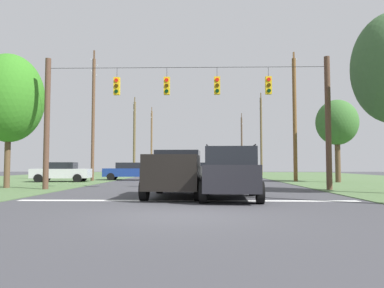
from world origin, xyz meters
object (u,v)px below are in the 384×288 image
object	(u,v)px
distant_car_oncoming	(129,171)
utility_pole_near_left	(242,143)
distant_car_far_parked	(62,172)
utility_pole_far_right	(261,134)
tree_roadside_right	(337,123)
distant_car_crossing_white	(203,171)
tree_roadside_far_right	(9,98)
overhead_signal_span	(187,115)
pickup_truck	(177,173)
utility_pole_distant_right	(134,136)
suv_black	(230,172)
utility_pole_far_left	(93,115)
utility_pole_distant_left	(152,140)
utility_pole_mid_right	(295,118)

from	to	relation	value
distant_car_oncoming	utility_pole_near_left	world-z (taller)	utility_pole_near_left
distant_car_far_parked	utility_pole_far_right	xyz separation A→B (m)	(18.37, 18.00, 4.45)
distant_car_far_parked	tree_roadside_right	bearing A→B (deg)	-0.88
distant_car_crossing_white	tree_roadside_far_right	xyz separation A→B (m)	(-11.16, -10.94, 4.35)
overhead_signal_span	distant_car_far_parked	bearing A→B (deg)	139.81
tree_roadside_right	pickup_truck	bearing A→B (deg)	-132.99
overhead_signal_span	utility_pole_distant_right	world-z (taller)	utility_pole_distant_right
distant_car_crossing_white	distant_car_far_parked	size ratio (longest dim) A/B	0.98
distant_car_crossing_white	utility_pole_near_left	xyz separation A→B (m)	(7.12, 33.07, 4.38)
suv_black	tree_roadside_far_right	size ratio (longest dim) A/B	0.64
overhead_signal_span	utility_pole_far_right	distance (m)	27.77
tree_roadside_right	tree_roadside_far_right	distance (m)	22.41
utility_pole_near_left	utility_pole_distant_right	size ratio (longest dim) A/B	1.04
pickup_truck	utility_pole_near_left	xyz separation A→B (m)	(8.32, 49.02, 4.20)
overhead_signal_span	utility_pole_far_left	distance (m)	13.26
utility_pole_far_left	suv_black	bearing A→B (deg)	-57.01
utility_pole_near_left	tree_roadside_far_right	size ratio (longest dim) A/B	1.37
overhead_signal_span	pickup_truck	xyz separation A→B (m)	(-0.30, -3.97, -3.00)
distant_car_crossing_white	distant_car_oncoming	xyz separation A→B (m)	(-6.40, 0.09, 0.00)
suv_black	distant_car_crossing_white	distance (m)	17.13
distant_car_far_parked	utility_pole_far_left	bearing A→B (deg)	45.84
distant_car_crossing_white	utility_pole_far_right	size ratio (longest dim) A/B	0.42
overhead_signal_span	distant_car_crossing_white	size ratio (longest dim) A/B	3.54
distant_car_crossing_white	tree_roadside_far_right	distance (m)	16.22
distant_car_oncoming	distant_car_far_parked	bearing A→B (deg)	-141.27
overhead_signal_span	suv_black	xyz separation A→B (m)	(1.85, -5.12, -2.91)
distant_car_crossing_white	utility_pole_far_right	bearing A→B (deg)	62.73
utility_pole_distant_right	pickup_truck	bearing A→B (deg)	-76.37
suv_black	utility_pole_distant_right	bearing A→B (deg)	106.73
distant_car_crossing_white	tree_roadside_far_right	bearing A→B (deg)	-135.58
distant_car_far_parked	utility_pole_distant_left	distance (m)	35.27
distant_car_far_parked	utility_pole_far_right	bearing A→B (deg)	44.42
utility_pole_far_left	distant_car_oncoming	bearing A→B (deg)	32.90
utility_pole_distant_right	utility_pole_far_right	bearing A→B (deg)	-2.08
distant_car_oncoming	utility_pole_far_right	world-z (taller)	utility_pole_far_right
tree_roadside_far_right	utility_pole_mid_right	bearing A→B (deg)	24.75
distant_car_crossing_white	utility_pole_mid_right	world-z (taller)	utility_pole_mid_right
distant_car_oncoming	utility_pole_near_left	distance (m)	35.91
suv_black	tree_roadside_far_right	distance (m)	14.19
pickup_truck	distant_car_crossing_white	size ratio (longest dim) A/B	1.26
utility_pole_mid_right	utility_pole_distant_left	world-z (taller)	utility_pole_distant_left
distant_car_far_parked	utility_pole_near_left	world-z (taller)	utility_pole_near_left
tree_roadside_right	distant_car_crossing_white	bearing A→B (deg)	159.11
distant_car_oncoming	utility_pole_far_left	distance (m)	5.62
utility_pole_distant_right	overhead_signal_span	bearing A→B (deg)	-73.89
pickup_truck	distant_car_oncoming	xyz separation A→B (m)	(-5.20, 16.04, -0.18)
distant_car_crossing_white	utility_pole_distant_left	distance (m)	32.88
utility_pole_distant_right	tree_roadside_right	size ratio (longest dim) A/B	1.62
distant_car_crossing_white	tree_roadside_right	world-z (taller)	tree_roadside_right
distant_car_oncoming	tree_roadside_right	world-z (taller)	tree_roadside_right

